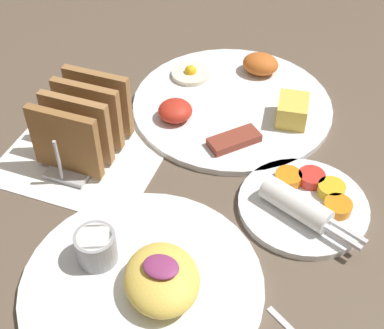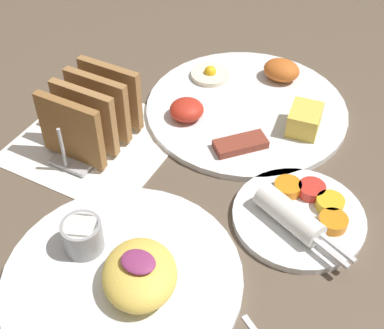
{
  "view_description": "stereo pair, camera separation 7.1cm",
  "coord_description": "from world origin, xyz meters",
  "px_view_note": "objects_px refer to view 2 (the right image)",
  "views": [
    {
      "loc": [
        0.15,
        -0.45,
        0.53
      ],
      "look_at": [
        -0.02,
        0.03,
        0.03
      ],
      "focal_mm": 50.0,
      "sensor_mm": 36.0,
      "label": 1
    },
    {
      "loc": [
        0.22,
        -0.42,
        0.53
      ],
      "look_at": [
        -0.02,
        0.03,
        0.03
      ],
      "focal_mm": 50.0,
      "sensor_mm": 36.0,
      "label": 2
    }
  ],
  "objects_px": {
    "plate_breakfast": "(248,106)",
    "toast_rack": "(92,114)",
    "plate_foreground": "(124,273)",
    "plate_condiments": "(300,214)"
  },
  "relations": [
    {
      "from": "plate_breakfast",
      "to": "plate_condiments",
      "type": "xyz_separation_m",
      "value": [
        0.15,
        -0.18,
        0.0
      ]
    },
    {
      "from": "plate_foreground",
      "to": "plate_breakfast",
      "type": "bearing_deg",
      "value": 90.38
    },
    {
      "from": "plate_breakfast",
      "to": "plate_foreground",
      "type": "distance_m",
      "value": 0.36
    },
    {
      "from": "plate_condiments",
      "to": "toast_rack",
      "type": "bearing_deg",
      "value": 179.4
    },
    {
      "from": "toast_rack",
      "to": "plate_condiments",
      "type": "bearing_deg",
      "value": -0.6
    },
    {
      "from": "plate_condiments",
      "to": "plate_foreground",
      "type": "relative_size",
      "value": 0.61
    },
    {
      "from": "plate_breakfast",
      "to": "toast_rack",
      "type": "height_order",
      "value": "toast_rack"
    },
    {
      "from": "plate_breakfast",
      "to": "plate_condiments",
      "type": "relative_size",
      "value": 1.86
    },
    {
      "from": "plate_breakfast",
      "to": "toast_rack",
      "type": "xyz_separation_m",
      "value": [
        -0.17,
        -0.17,
        0.04
      ]
    },
    {
      "from": "plate_breakfast",
      "to": "plate_foreground",
      "type": "relative_size",
      "value": 1.13
    }
  ]
}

